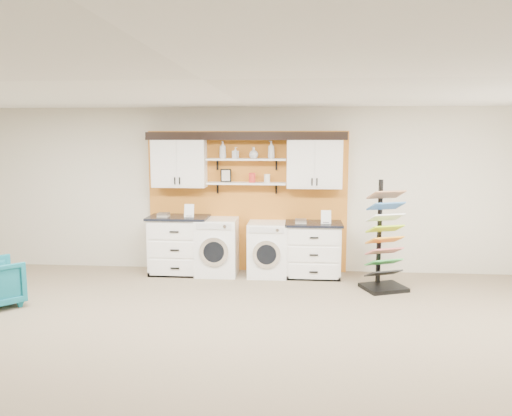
# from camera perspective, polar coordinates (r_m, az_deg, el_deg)

# --- Properties ---
(floor) EXTENTS (10.00, 10.00, 0.00)m
(floor) POSITION_cam_1_polar(r_m,az_deg,el_deg) (5.10, -5.68, -18.64)
(floor) COLOR #7E6A55
(floor) RESTS_ON ground
(ceiling) EXTENTS (10.00, 10.00, 0.00)m
(ceiling) POSITION_cam_1_polar(r_m,az_deg,el_deg) (4.59, -6.18, 14.41)
(ceiling) COLOR white
(ceiling) RESTS_ON wall_back
(wall_back) EXTENTS (10.00, 0.00, 10.00)m
(wall_back) POSITION_cam_1_polar(r_m,az_deg,el_deg) (8.57, -0.99, 2.09)
(wall_back) COLOR beige
(wall_back) RESTS_ON floor
(accent_panel) EXTENTS (3.40, 0.07, 2.40)m
(accent_panel) POSITION_cam_1_polar(r_m,az_deg,el_deg) (8.56, -1.01, 0.74)
(accent_panel) COLOR #C27021
(accent_panel) RESTS_ON wall_back
(upper_cabinet_left) EXTENTS (0.90, 0.35, 0.84)m
(upper_cabinet_left) POSITION_cam_1_polar(r_m,az_deg,el_deg) (8.52, -8.75, 5.20)
(upper_cabinet_left) COLOR white
(upper_cabinet_left) RESTS_ON wall_back
(upper_cabinet_right) EXTENTS (0.90, 0.35, 0.84)m
(upper_cabinet_right) POSITION_cam_1_polar(r_m,az_deg,el_deg) (8.29, 6.69, 5.17)
(upper_cabinet_right) COLOR white
(upper_cabinet_right) RESTS_ON wall_back
(shelf_lower) EXTENTS (1.32, 0.28, 0.03)m
(shelf_lower) POSITION_cam_1_polar(r_m,az_deg,el_deg) (8.36, -1.13, 2.84)
(shelf_lower) COLOR white
(shelf_lower) RESTS_ON wall_back
(shelf_upper) EXTENTS (1.32, 0.28, 0.03)m
(shelf_upper) POSITION_cam_1_polar(r_m,az_deg,el_deg) (8.33, -1.13, 5.58)
(shelf_upper) COLOR white
(shelf_upper) RESTS_ON wall_back
(crown_molding) EXTENTS (3.30, 0.41, 0.13)m
(crown_molding) POSITION_cam_1_polar(r_m,az_deg,el_deg) (8.34, -1.13, 8.31)
(crown_molding) COLOR black
(crown_molding) RESTS_ON wall_back
(picture_frame) EXTENTS (0.18, 0.02, 0.22)m
(picture_frame) POSITION_cam_1_polar(r_m,az_deg,el_deg) (8.44, -3.47, 3.73)
(picture_frame) COLOR black
(picture_frame) RESTS_ON shelf_lower
(canister_red) EXTENTS (0.11, 0.11, 0.16)m
(canister_red) POSITION_cam_1_polar(r_m,az_deg,el_deg) (8.34, -0.44, 3.48)
(canister_red) COLOR red
(canister_red) RESTS_ON shelf_lower
(canister_cream) EXTENTS (0.10, 0.10, 0.14)m
(canister_cream) POSITION_cam_1_polar(r_m,az_deg,el_deg) (8.32, 1.27, 3.40)
(canister_cream) COLOR silver
(canister_cream) RESTS_ON shelf_lower
(base_cabinet_left) EXTENTS (1.00, 0.66, 0.98)m
(base_cabinet_left) POSITION_cam_1_polar(r_m,az_deg,el_deg) (8.55, -8.79, -4.19)
(base_cabinet_left) COLOR white
(base_cabinet_left) RESTS_ON floor
(base_cabinet_right) EXTENTS (0.93, 0.66, 0.91)m
(base_cabinet_right) POSITION_cam_1_polar(r_m,az_deg,el_deg) (8.33, 6.56, -4.73)
(base_cabinet_right) COLOR white
(base_cabinet_right) RESTS_ON floor
(washer) EXTENTS (0.68, 0.71, 0.95)m
(washer) POSITION_cam_1_polar(r_m,az_deg,el_deg) (8.42, -4.46, -4.41)
(washer) COLOR white
(washer) RESTS_ON floor
(dryer) EXTENTS (0.64, 0.71, 0.90)m
(dryer) POSITION_cam_1_polar(r_m,az_deg,el_deg) (8.34, 1.35, -4.70)
(dryer) COLOR white
(dryer) RESTS_ON floor
(sample_rack) EXTENTS (0.74, 0.69, 1.66)m
(sample_rack) POSITION_cam_1_polar(r_m,az_deg,el_deg) (7.80, 14.40, -5.24)
(sample_rack) COLOR black
(sample_rack) RESTS_ON floor
(soap_bottle_a) EXTENTS (0.14, 0.14, 0.29)m
(soap_bottle_a) POSITION_cam_1_polar(r_m,az_deg,el_deg) (8.38, -3.82, 6.67)
(soap_bottle_a) COLOR silver
(soap_bottle_a) RESTS_ON shelf_upper
(soap_bottle_b) EXTENTS (0.11, 0.11, 0.19)m
(soap_bottle_b) POSITION_cam_1_polar(r_m,az_deg,el_deg) (8.35, -2.37, 6.33)
(soap_bottle_b) COLOR silver
(soap_bottle_b) RESTS_ON shelf_upper
(soap_bottle_c) EXTENTS (0.17, 0.17, 0.19)m
(soap_bottle_c) POSITION_cam_1_polar(r_m,az_deg,el_deg) (8.32, -0.27, 6.34)
(soap_bottle_c) COLOR silver
(soap_bottle_c) RESTS_ON shelf_upper
(soap_bottle_d) EXTENTS (0.16, 0.16, 0.29)m
(soap_bottle_d) POSITION_cam_1_polar(r_m,az_deg,el_deg) (8.29, 1.75, 6.68)
(soap_bottle_d) COLOR silver
(soap_bottle_d) RESTS_ON shelf_upper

